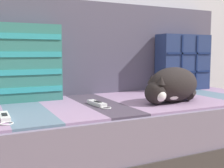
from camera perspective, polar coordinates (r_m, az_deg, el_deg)
couch at (r=1.62m, az=3.08°, el=-9.48°), size 1.80×0.83×0.36m
sofa_backrest at (r=1.87m, az=-1.96°, el=7.24°), size 1.76×0.14×0.58m
throw_pillow_quilted at (r=2.04m, az=14.23°, el=4.29°), size 0.39×0.14×0.38m
throw_pillow_striped at (r=1.58m, az=-18.75°, el=4.06°), size 0.46×0.14×0.41m
sleeping_cat at (r=1.51m, az=12.02°, el=-0.37°), size 0.39×0.26×0.18m
game_remote_near at (r=1.19m, az=-21.01°, el=-6.28°), size 0.05×0.19×0.02m
game_remote_far at (r=1.40m, az=-2.97°, el=-4.02°), size 0.06×0.20×0.02m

